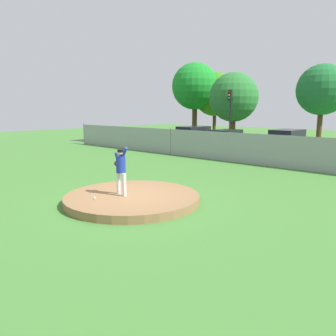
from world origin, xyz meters
TOP-DOWN VIEW (x-y plane):
  - ground_plane at (0.00, 6.00)m, footprint 80.00×80.00m
  - asphalt_strip at (0.00, 14.50)m, footprint 44.00×7.00m
  - pitchers_mound at (0.00, 0.00)m, footprint 4.62×4.62m
  - pitcher_youth at (-0.26, -0.26)m, footprint 0.78×0.32m
  - baseball at (-0.49, -1.21)m, footprint 0.07×0.07m
  - chainlink_fence at (-0.00, 10.00)m, footprint 35.45×0.07m
  - parked_car_teal at (-0.64, 14.63)m, footprint 1.96×4.36m
  - parked_car_silver at (-5.47, 14.68)m, footprint 1.98×4.41m
  - parked_car_navy at (-8.30, 14.21)m, footprint 2.17×4.64m
  - traffic_cone_orange at (-2.24, 17.43)m, footprint 0.40×0.40m
  - traffic_light_near at (-7.46, 18.36)m, footprint 0.28×0.46m
  - tree_broad_left at (-14.65, 22.64)m, footprint 5.14×5.14m
  - tree_tall_centre at (-13.33, 24.68)m, footprint 4.91×4.91m
  - tree_leaning_west at (-8.81, 21.16)m, footprint 4.74×4.74m
  - tree_slender_far at (-1.21, 22.94)m, footprint 4.33×4.33m

SIDE VIEW (x-z plane):
  - ground_plane at x=0.00m, z-range 0.00..0.00m
  - asphalt_strip at x=0.00m, z-range 0.00..0.01m
  - pitchers_mound at x=0.00m, z-range 0.00..0.27m
  - traffic_cone_orange at x=-2.24m, z-range -0.01..0.54m
  - baseball at x=-0.49m, z-range 0.27..0.34m
  - parked_car_silver at x=-5.47m, z-range -0.03..1.56m
  - parked_car_navy at x=-8.30m, z-range -0.04..1.73m
  - parked_car_teal at x=-0.64m, z-range -0.05..1.76m
  - chainlink_fence at x=0.00m, z-range -0.05..1.83m
  - pitcher_youth at x=-0.26m, z-range 0.39..2.07m
  - traffic_light_near at x=-7.46m, z-range 0.89..5.71m
  - tree_leaning_west at x=-8.81m, z-range 0.94..7.61m
  - tree_slender_far at x=-1.21m, z-range 1.30..8.27m
  - tree_tall_centre at x=-13.33m, z-range 1.17..8.45m
  - tree_broad_left at x=-14.65m, z-range 1.51..9.74m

